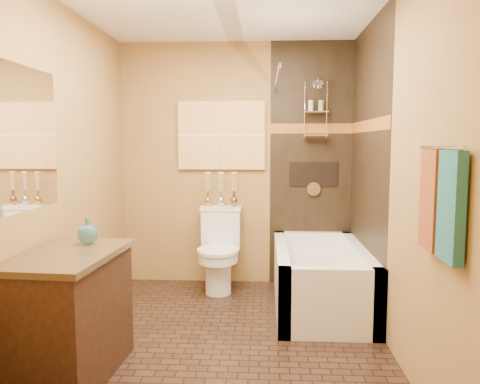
# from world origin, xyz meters

# --- Properties ---
(floor) EXTENTS (3.00, 3.00, 0.00)m
(floor) POSITION_xyz_m (0.00, 0.00, 0.00)
(floor) COLOR black
(floor) RESTS_ON ground
(wall_left) EXTENTS (0.02, 3.00, 2.50)m
(wall_left) POSITION_xyz_m (-1.20, 0.00, 1.25)
(wall_left) COLOR #A87341
(wall_left) RESTS_ON floor
(wall_right) EXTENTS (0.02, 3.00, 2.50)m
(wall_right) POSITION_xyz_m (1.20, 0.00, 1.25)
(wall_right) COLOR #A87341
(wall_right) RESTS_ON floor
(wall_back) EXTENTS (2.40, 0.02, 2.50)m
(wall_back) POSITION_xyz_m (0.00, 1.50, 1.25)
(wall_back) COLOR #A87341
(wall_back) RESTS_ON floor
(wall_front) EXTENTS (2.40, 0.02, 2.50)m
(wall_front) POSITION_xyz_m (0.00, -1.50, 1.25)
(wall_front) COLOR #A87341
(wall_front) RESTS_ON floor
(alcove_tile_back) EXTENTS (0.85, 0.01, 2.50)m
(alcove_tile_back) POSITION_xyz_m (0.78, 1.49, 1.25)
(alcove_tile_back) COLOR black
(alcove_tile_back) RESTS_ON wall_back
(alcove_tile_right) EXTENTS (0.01, 1.50, 2.50)m
(alcove_tile_right) POSITION_xyz_m (1.19, 0.75, 1.25)
(alcove_tile_right) COLOR black
(alcove_tile_right) RESTS_ON wall_right
(mosaic_band_back) EXTENTS (0.85, 0.01, 0.10)m
(mosaic_band_back) POSITION_xyz_m (0.78, 1.48, 1.62)
(mosaic_band_back) COLOR brown
(mosaic_band_back) RESTS_ON alcove_tile_back
(mosaic_band_right) EXTENTS (0.01, 1.50, 0.10)m
(mosaic_band_right) POSITION_xyz_m (1.18, 0.75, 1.62)
(mosaic_band_right) COLOR brown
(mosaic_band_right) RESTS_ON alcove_tile_right
(alcove_niche) EXTENTS (0.50, 0.01, 0.25)m
(alcove_niche) POSITION_xyz_m (0.80, 1.48, 1.15)
(alcove_niche) COLOR black
(alcove_niche) RESTS_ON alcove_tile_back
(shower_fixtures) EXTENTS (0.24, 0.33, 1.16)m
(shower_fixtures) POSITION_xyz_m (0.80, 1.38, 1.67)
(shower_fixtures) COLOR silver
(shower_fixtures) RESTS_ON floor
(curtain_rod) EXTENTS (0.03, 1.55, 0.03)m
(curtain_rod) POSITION_xyz_m (0.40, 0.75, 2.02)
(curtain_rod) COLOR silver
(curtain_rod) RESTS_ON wall_back
(towel_bar) EXTENTS (0.02, 0.55, 0.02)m
(towel_bar) POSITION_xyz_m (1.15, -1.05, 1.45)
(towel_bar) COLOR silver
(towel_bar) RESTS_ON wall_right
(towel_teal) EXTENTS (0.05, 0.22, 0.52)m
(towel_teal) POSITION_xyz_m (1.16, -1.18, 1.18)
(towel_teal) COLOR #1C5C5F
(towel_teal) RESTS_ON towel_bar
(towel_rust) EXTENTS (0.05, 0.22, 0.52)m
(towel_rust) POSITION_xyz_m (1.16, -0.92, 1.18)
(towel_rust) COLOR maroon
(towel_rust) RESTS_ON towel_bar
(sunset_painting) EXTENTS (0.90, 0.04, 0.70)m
(sunset_painting) POSITION_xyz_m (-0.15, 1.48, 1.55)
(sunset_painting) COLOR orange
(sunset_painting) RESTS_ON wall_back
(vanity_mirror) EXTENTS (0.01, 1.00, 0.90)m
(vanity_mirror) POSITION_xyz_m (-1.19, -0.61, 1.50)
(vanity_mirror) COLOR white
(vanity_mirror) RESTS_ON wall_left
(bathtub) EXTENTS (0.80, 1.50, 0.55)m
(bathtub) POSITION_xyz_m (0.80, 0.75, 0.22)
(bathtub) COLOR white
(bathtub) RESTS_ON floor
(toilet) EXTENTS (0.42, 0.62, 0.82)m
(toilet) POSITION_xyz_m (-0.15, 1.20, 0.42)
(toilet) COLOR white
(toilet) RESTS_ON floor
(vanity) EXTENTS (0.61, 0.94, 0.80)m
(vanity) POSITION_xyz_m (-0.92, -0.61, 0.40)
(vanity) COLOR black
(vanity) RESTS_ON floor
(teal_bottle) EXTENTS (0.16, 0.16, 0.21)m
(teal_bottle) POSITION_xyz_m (-0.87, -0.37, 0.89)
(teal_bottle) COLOR #29707B
(teal_bottle) RESTS_ON vanity
(bud_vases) EXTENTS (0.34, 0.07, 0.34)m
(bud_vases) POSITION_xyz_m (-0.15, 1.39, 1.01)
(bud_vases) COLOR gold
(bud_vases) RESTS_ON toilet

